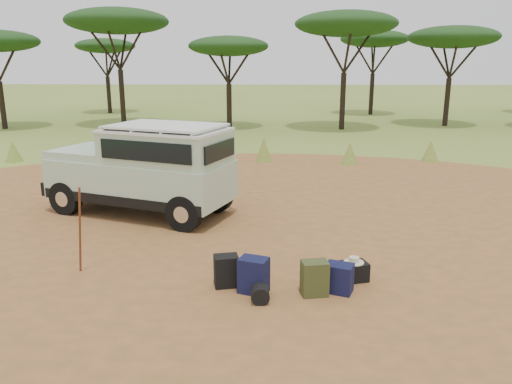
{
  "coord_description": "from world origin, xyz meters",
  "views": [
    {
      "loc": [
        0.24,
        -8.79,
        3.5
      ],
      "look_at": [
        -0.04,
        0.72,
        1.0
      ],
      "focal_mm": 35.0,
      "sensor_mm": 36.0,
      "label": 1
    }
  ],
  "objects_px": {
    "walking_staff": "(80,231)",
    "backpack_navy": "(254,276)",
    "backpack_black": "(226,271)",
    "backpack_olive": "(314,278)",
    "duffel_navy": "(339,278)",
    "hard_case": "(353,272)",
    "safari_vehicle": "(145,171)"
  },
  "relations": [
    {
      "from": "walking_staff",
      "to": "backpack_navy",
      "type": "distance_m",
      "value": 3.03
    },
    {
      "from": "backpack_black",
      "to": "backpack_navy",
      "type": "height_order",
      "value": "backpack_navy"
    },
    {
      "from": "backpack_olive",
      "to": "duffel_navy",
      "type": "height_order",
      "value": "backpack_olive"
    },
    {
      "from": "backpack_black",
      "to": "backpack_olive",
      "type": "distance_m",
      "value": 1.41
    },
    {
      "from": "backpack_black",
      "to": "hard_case",
      "type": "relative_size",
      "value": 1.16
    },
    {
      "from": "duffel_navy",
      "to": "hard_case",
      "type": "relative_size",
      "value": 1.04
    },
    {
      "from": "safari_vehicle",
      "to": "backpack_black",
      "type": "distance_m",
      "value": 4.54
    },
    {
      "from": "safari_vehicle",
      "to": "backpack_navy",
      "type": "relative_size",
      "value": 8.2
    },
    {
      "from": "safari_vehicle",
      "to": "duffel_navy",
      "type": "xyz_separation_m",
      "value": [
        3.99,
        -4.04,
        -0.8
      ]
    },
    {
      "from": "walking_staff",
      "to": "safari_vehicle",
      "type": "bearing_deg",
      "value": 41.22
    },
    {
      "from": "duffel_navy",
      "to": "hard_case",
      "type": "distance_m",
      "value": 0.53
    },
    {
      "from": "safari_vehicle",
      "to": "backpack_black",
      "type": "relative_size",
      "value": 8.98
    },
    {
      "from": "backpack_black",
      "to": "duffel_navy",
      "type": "relative_size",
      "value": 1.12
    },
    {
      "from": "backpack_olive",
      "to": "hard_case",
      "type": "height_order",
      "value": "backpack_olive"
    },
    {
      "from": "walking_staff",
      "to": "backpack_olive",
      "type": "height_order",
      "value": "walking_staff"
    },
    {
      "from": "safari_vehicle",
      "to": "duffel_navy",
      "type": "bearing_deg",
      "value": -24.83
    },
    {
      "from": "walking_staff",
      "to": "duffel_navy",
      "type": "bearing_deg",
      "value": -52.3
    },
    {
      "from": "walking_staff",
      "to": "backpack_black",
      "type": "height_order",
      "value": "walking_staff"
    },
    {
      "from": "backpack_black",
      "to": "backpack_navy",
      "type": "xyz_separation_m",
      "value": [
        0.45,
        -0.21,
        0.02
      ]
    },
    {
      "from": "walking_staff",
      "to": "backpack_navy",
      "type": "height_order",
      "value": "walking_staff"
    },
    {
      "from": "backpack_navy",
      "to": "backpack_olive",
      "type": "relative_size",
      "value": 1.03
    },
    {
      "from": "backpack_navy",
      "to": "backpack_black",
      "type": "bearing_deg",
      "value": 174.11
    },
    {
      "from": "safari_vehicle",
      "to": "backpack_black",
      "type": "height_order",
      "value": "safari_vehicle"
    },
    {
      "from": "walking_staff",
      "to": "duffel_navy",
      "type": "height_order",
      "value": "walking_staff"
    },
    {
      "from": "hard_case",
      "to": "backpack_olive",
      "type": "bearing_deg",
      "value": -157.54
    },
    {
      "from": "safari_vehicle",
      "to": "hard_case",
      "type": "xyz_separation_m",
      "value": [
        4.28,
        -3.61,
        -0.87
      ]
    },
    {
      "from": "backpack_olive",
      "to": "safari_vehicle",
      "type": "bearing_deg",
      "value": 120.79
    },
    {
      "from": "backpack_black",
      "to": "backpack_navy",
      "type": "bearing_deg",
      "value": -38.06
    },
    {
      "from": "walking_staff",
      "to": "duffel_navy",
      "type": "xyz_separation_m",
      "value": [
        4.25,
        -0.58,
        -0.54
      ]
    },
    {
      "from": "backpack_navy",
      "to": "walking_staff",
      "type": "bearing_deg",
      "value": -172.6
    },
    {
      "from": "hard_case",
      "to": "safari_vehicle",
      "type": "bearing_deg",
      "value": 124.01
    },
    {
      "from": "safari_vehicle",
      "to": "backpack_olive",
      "type": "xyz_separation_m",
      "value": [
        3.6,
        -4.15,
        -0.75
      ]
    }
  ]
}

